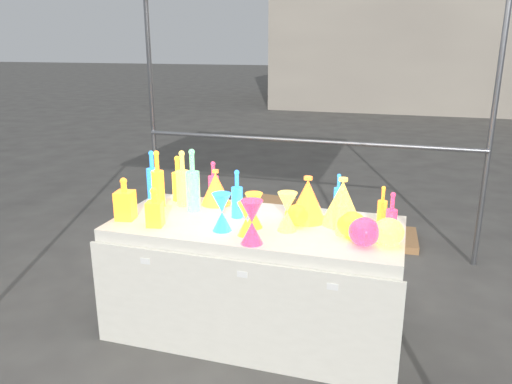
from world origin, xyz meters
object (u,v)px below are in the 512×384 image
(display_table, at_px, (256,278))
(bottle_0, at_px, (178,178))
(hourglass_0, at_px, (254,210))
(cardboard_box_closed, at_px, (267,217))
(decanter_0, at_px, (155,207))
(lampshade_0, at_px, (216,187))
(globe_0, at_px, (352,226))

(display_table, bearing_deg, bottle_0, 156.15)
(hourglass_0, bearing_deg, cardboard_box_closed, 103.06)
(decanter_0, relative_size, lampshade_0, 1.00)
(display_table, xyz_separation_m, bottle_0, (-0.66, 0.29, 0.54))
(cardboard_box_closed, xyz_separation_m, lampshade_0, (0.02, -1.38, 0.69))
(bottle_0, bearing_deg, decanter_0, -80.02)
(bottle_0, bearing_deg, hourglass_0, -28.42)
(hourglass_0, relative_size, lampshade_0, 0.88)
(cardboard_box_closed, relative_size, lampshade_0, 2.01)
(cardboard_box_closed, height_order, hourglass_0, hourglass_0)
(display_table, bearing_deg, decanter_0, -158.48)
(decanter_0, xyz_separation_m, hourglass_0, (0.58, 0.15, -0.01))
(bottle_0, relative_size, hourglass_0, 1.49)
(decanter_0, relative_size, globe_0, 1.46)
(lampshade_0, bearing_deg, hourglass_0, -35.58)
(hourglass_0, bearing_deg, globe_0, 1.63)
(hourglass_0, distance_m, globe_0, 0.59)
(cardboard_box_closed, relative_size, globe_0, 2.94)
(display_table, relative_size, globe_0, 10.95)
(bottle_0, bearing_deg, cardboard_box_closed, 78.87)
(cardboard_box_closed, bearing_deg, bottle_0, -93.61)
(hourglass_0, xyz_separation_m, globe_0, (0.59, 0.02, -0.04))
(cardboard_box_closed, relative_size, decanter_0, 2.01)
(decanter_0, bearing_deg, globe_0, -3.74)
(globe_0, bearing_deg, cardboard_box_closed, 119.82)
(cardboard_box_closed, height_order, globe_0, globe_0)
(display_table, bearing_deg, lampshade_0, 142.49)
(bottle_0, height_order, globe_0, bottle_0)
(bottle_0, bearing_deg, globe_0, -15.47)
(lampshade_0, bearing_deg, globe_0, -12.12)
(hourglass_0, distance_m, lampshade_0, 0.53)
(bottle_0, height_order, decanter_0, bottle_0)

